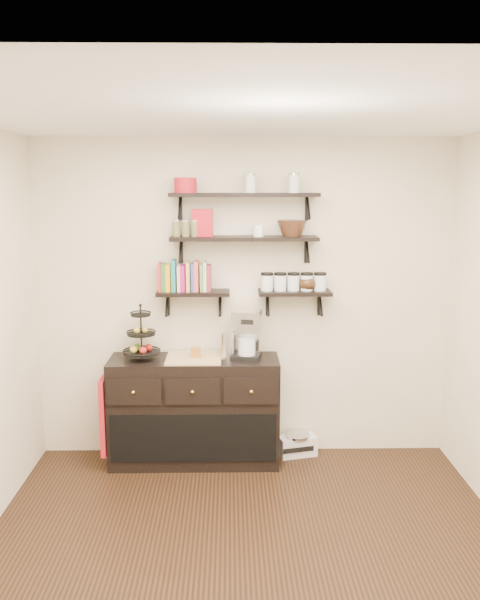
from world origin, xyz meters
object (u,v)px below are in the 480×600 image
sideboard (195,410)px  radio (297,445)px  coffee_maker (247,335)px  fruit_stand (142,341)px

sideboard → radio: sideboard is taller
coffee_maker → sideboard: bearing=-165.3°
coffee_maker → fruit_stand: bearing=-167.3°
coffee_maker → radio: bearing=20.9°
sideboard → radio: bearing=6.8°
sideboard → fruit_stand: size_ratio=3.16×
fruit_stand → coffee_maker: fruit_stand is taller
coffee_maker → radio: coffee_maker is taller
fruit_stand → sideboard: bearing=-0.4°
fruit_stand → radio: 1.62m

